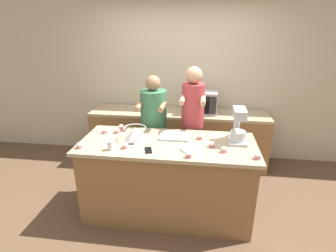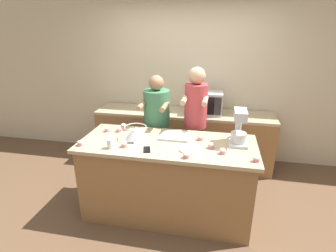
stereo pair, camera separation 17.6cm
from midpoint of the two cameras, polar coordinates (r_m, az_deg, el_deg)
ground_plane at (r=3.43m, az=-1.64°, el=-17.96°), size 16.00×16.00×0.00m
back_wall at (r=4.40m, az=1.71°, el=10.34°), size 10.00×0.06×2.70m
island_counter at (r=3.16m, az=-1.73°, el=-11.30°), size 1.98×0.83×0.93m
back_counter at (r=4.33m, az=1.09°, el=-2.44°), size 2.80×0.60×0.88m
person_left at (r=3.60m, az=-4.48°, el=-0.94°), size 0.36×0.51×1.57m
person_right at (r=3.50m, az=3.85°, el=0.01°), size 0.31×0.49×1.69m
stand_mixer at (r=2.97m, az=13.38°, el=-0.31°), size 0.20×0.30×0.39m
mixing_bowl at (r=3.02m, az=-8.85°, el=-1.53°), size 0.26×0.26×0.15m
baking_tray at (r=3.07m, az=-0.27°, el=-2.13°), size 0.34×0.27×0.04m
microwave_oven at (r=4.10m, az=6.18°, el=5.15°), size 0.46×0.33×0.34m
cell_phone at (r=2.76m, az=-6.14°, el=-5.27°), size 0.11×0.16×0.01m
drinking_glass at (r=2.83m, az=-14.16°, el=-4.15°), size 0.07×0.07×0.10m
small_plate at (r=2.77m, az=3.26°, el=-5.00°), size 0.22×0.22×0.02m
knife at (r=2.92m, az=-8.83°, el=-3.92°), size 0.22×0.05×0.01m
cupcake_0 at (r=3.02m, az=5.29°, el=-2.37°), size 0.06×0.06×0.06m
cupcake_1 at (r=3.29m, az=-15.09°, el=-1.01°), size 0.06×0.06×0.06m
cupcake_2 at (r=2.97m, az=-20.38°, el=-4.00°), size 0.06×0.06×0.06m
cupcake_3 at (r=2.69m, az=17.15°, el=-6.29°), size 0.06×0.06×0.06m
cupcake_4 at (r=2.60m, az=2.60°, el=-6.27°), size 0.06×0.06×0.06m
cupcake_5 at (r=2.84m, az=-11.18°, el=-4.24°), size 0.06×0.06×0.06m
cupcake_6 at (r=3.37m, az=-11.66°, el=-0.19°), size 0.06×0.06×0.06m
cupcake_7 at (r=3.26m, az=-12.60°, el=-1.00°), size 0.06×0.06×0.06m
cupcake_8 at (r=2.84m, az=7.74°, el=-4.01°), size 0.06×0.06×0.06m
cupcake_9 at (r=2.74m, az=10.28°, el=-5.08°), size 0.06×0.06×0.06m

